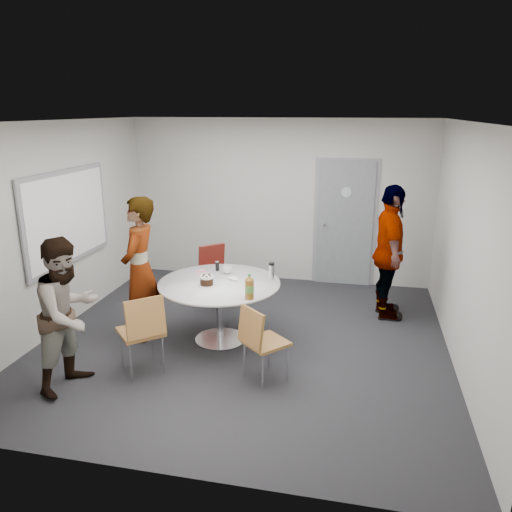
% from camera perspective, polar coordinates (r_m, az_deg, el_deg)
% --- Properties ---
extents(floor, '(5.00, 5.00, 0.00)m').
position_cam_1_polar(floor, '(6.45, -1.30, -9.61)').
color(floor, black).
rests_on(floor, ground).
extents(ceiling, '(5.00, 5.00, 0.00)m').
position_cam_1_polar(ceiling, '(5.79, -1.48, 15.15)').
color(ceiling, silver).
rests_on(ceiling, wall_back).
extents(wall_back, '(5.00, 0.00, 5.00)m').
position_cam_1_polar(wall_back, '(8.37, 2.65, 6.25)').
color(wall_back, '#B9B6B0').
rests_on(wall_back, floor).
extents(wall_left, '(0.00, 5.00, 5.00)m').
position_cam_1_polar(wall_left, '(6.99, -21.77, 3.03)').
color(wall_left, '#B9B6B0').
rests_on(wall_left, floor).
extents(wall_right, '(0.00, 5.00, 5.00)m').
position_cam_1_polar(wall_right, '(5.93, 22.82, 0.66)').
color(wall_right, '#B9B6B0').
rests_on(wall_right, floor).
extents(wall_front, '(5.00, 0.00, 5.00)m').
position_cam_1_polar(wall_front, '(3.72, -10.51, -7.33)').
color(wall_front, '#B9B6B0').
rests_on(wall_front, floor).
extents(door, '(1.02, 0.17, 2.12)m').
position_cam_1_polar(door, '(8.31, 10.11, 3.66)').
color(door, slate).
rests_on(door, wall_back).
extents(whiteboard, '(0.04, 1.90, 1.25)m').
position_cam_1_polar(whiteboard, '(7.11, -20.71, 4.18)').
color(whiteboard, gray).
rests_on(whiteboard, wall_left).
extents(table, '(1.50, 1.50, 1.08)m').
position_cam_1_polar(table, '(6.19, -4.03, -3.98)').
color(table, silver).
rests_on(table, floor).
extents(chair_near_left, '(0.65, 0.65, 0.93)m').
position_cam_1_polar(chair_near_left, '(5.58, -12.81, -7.91)').
color(chair_near_left, brown).
rests_on(chair_near_left, floor).
extents(chair_near_right, '(0.59, 0.60, 0.86)m').
position_cam_1_polar(chair_near_right, '(5.32, 0.39, -9.28)').
color(chair_near_right, brown).
rests_on(chair_near_right, floor).
extents(chair_far, '(0.62, 0.63, 0.90)m').
position_cam_1_polar(chair_far, '(7.42, -4.70, -1.49)').
color(chair_far, maroon).
rests_on(chair_far, floor).
extents(person_main, '(0.49, 0.70, 1.83)m').
position_cam_1_polar(person_main, '(6.38, -13.13, -1.49)').
color(person_main, '#A5C6EA').
rests_on(person_main, floor).
extents(person_left, '(0.77, 0.90, 1.63)m').
position_cam_1_polar(person_left, '(5.50, -20.66, -6.21)').
color(person_left, white).
rests_on(person_left, floor).
extents(person_right, '(0.58, 1.15, 1.88)m').
position_cam_1_polar(person_right, '(7.07, 15.00, 0.36)').
color(person_right, black).
rests_on(person_right, floor).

